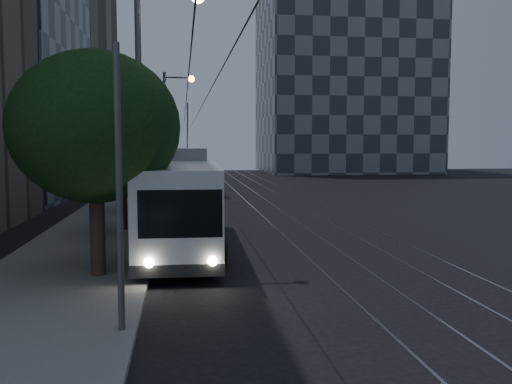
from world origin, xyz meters
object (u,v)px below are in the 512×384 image
object	(u,v)px
pickup_silver	(178,197)
car_white_c	(199,183)
car_white_a	(201,190)
car_white_d	(188,179)
car_white_b	(199,184)
streetlamp_far	(171,122)
streetlamp_near	(152,94)
trolleybus	(181,203)

from	to	relation	value
pickup_silver	car_white_c	distance (m)	13.52
car_white_a	car_white_d	bearing A→B (deg)	109.32
car_white_d	car_white_a	bearing A→B (deg)	-64.60
car_white_c	car_white_b	bearing A→B (deg)	-106.84
car_white_a	streetlamp_far	distance (m)	5.24
car_white_a	car_white_d	world-z (taller)	car_white_d
car_white_b	streetlamp_near	distance (m)	27.10
car_white_b	car_white_c	distance (m)	0.75
car_white_b	streetlamp_far	xyz separation A→B (m)	(-2.10, -4.91, 4.72)
trolleybus	car_white_c	bearing A→B (deg)	87.67
car_white_a	trolleybus	bearing A→B (deg)	-78.50
car_white_a	car_white_d	xyz separation A→B (m)	(-0.80, 12.62, 0.03)
car_white_a	streetlamp_near	size ratio (longest dim) A/B	0.39
car_white_a	car_white_b	world-z (taller)	car_white_b
car_white_a	car_white_b	bearing A→B (deg)	105.67
car_white_d	streetlamp_near	xyz separation A→B (m)	(-1.48, -34.42, 4.93)
car_white_c	car_white_d	size ratio (longest dim) A/B	1.18
car_white_d	streetlamp_far	distance (m)	13.70
trolleybus	car_white_c	distance (m)	24.61
pickup_silver	car_white_c	world-z (taller)	pickup_silver
pickup_silver	streetlamp_near	size ratio (longest dim) A/B	0.69
streetlamp_far	trolleybus	bearing A→B (deg)	-87.84
streetlamp_near	streetlamp_far	distance (m)	21.65
car_white_b	streetlamp_far	size ratio (longest dim) A/B	0.54
car_white_d	car_white_c	bearing A→B (deg)	-61.80
car_white_a	car_white_c	xyz separation A→B (m)	(-0.00, 5.50, 0.12)
car_white_c	streetlamp_far	xyz separation A→B (m)	(-2.10, -5.66, 4.68)
trolleybus	car_white_b	bearing A→B (deg)	87.56
trolleybus	car_white_c	xyz separation A→B (m)	(1.39, 24.55, -1.00)
car_white_b	streetlamp_far	distance (m)	7.13
car_white_b	streetlamp_near	bearing A→B (deg)	-97.51
trolleybus	streetlamp_near	xyz separation A→B (m)	(-0.90, -2.75, 3.84)
car_white_a	car_white_b	xyz separation A→B (m)	(0.00, 4.75, 0.07)
trolleybus	streetlamp_near	size ratio (longest dim) A/B	1.38
car_white_b	car_white_d	world-z (taller)	car_white_b
streetlamp_near	car_white_b	bearing A→B (deg)	85.08
car_white_c	trolleybus	bearing A→B (deg)	-110.15
trolleybus	car_white_d	world-z (taller)	trolleybus
car_white_c	streetlamp_far	bearing A→B (deg)	-127.30
streetlamp_near	pickup_silver	bearing A→B (deg)	87.16
trolleybus	car_white_d	distance (m)	31.69
pickup_silver	streetlamp_near	xyz separation A→B (m)	(-0.69, -13.88, 4.69)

